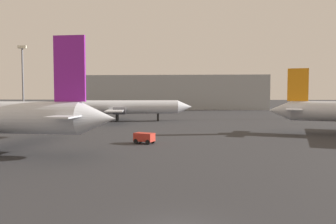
% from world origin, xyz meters
% --- Properties ---
extents(airplane_distant, '(30.79, 22.34, 8.77)m').
position_xyz_m(airplane_distant, '(-14.53, 57.67, 3.11)').
color(airplane_distant, silver).
rests_on(airplane_distant, ground_plane).
extents(baggage_cart, '(2.72, 2.15, 1.30)m').
position_xyz_m(baggage_cart, '(-5.01, 26.00, 0.76)').
color(baggage_cart, red).
rests_on(baggage_cart, ground_plane).
extents(light_mast_left, '(2.40, 0.50, 19.41)m').
position_xyz_m(light_mast_left, '(-46.20, 75.67, 10.96)').
color(light_mast_left, slate).
rests_on(light_mast_left, ground_plane).
extents(terminal_building, '(72.02, 22.23, 12.99)m').
position_xyz_m(terminal_building, '(-6.42, 119.98, 6.49)').
color(terminal_building, '#999EA3').
rests_on(terminal_building, ground_plane).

